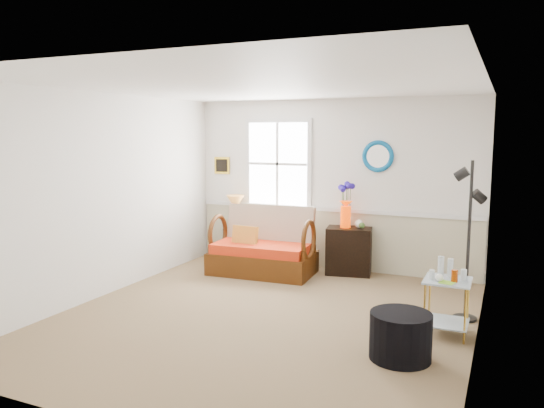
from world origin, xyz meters
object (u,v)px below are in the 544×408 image
at_px(ottoman, 401,336).
at_px(floor_lamp, 469,241).
at_px(cabinet, 349,251).
at_px(loveseat, 262,241).
at_px(lamp_stand, 236,244).
at_px(side_table, 446,307).

bearing_deg(ottoman, floor_lamp, 70.99).
height_order(cabinet, floor_lamp, floor_lamp).
bearing_deg(ottoman, cabinet, 115.07).
relative_size(loveseat, floor_lamp, 0.84).
bearing_deg(cabinet, lamp_stand, 168.11).
bearing_deg(cabinet, ottoman, -75.22).
bearing_deg(ottoman, lamp_stand, 139.12).
bearing_deg(side_table, loveseat, 152.97).
distance_m(loveseat, side_table, 3.13).
bearing_deg(loveseat, ottoman, -45.53).
bearing_deg(loveseat, side_table, -30.52).
bearing_deg(side_table, cabinet, 129.64).
bearing_deg(floor_lamp, ottoman, -108.07).
height_order(lamp_stand, side_table, side_table).
distance_m(lamp_stand, ottoman, 4.25).
height_order(cabinet, ottoman, cabinet).
relative_size(loveseat, ottoman, 2.63).
bearing_deg(floor_lamp, side_table, -103.98).
bearing_deg(floor_lamp, loveseat, 164.67).
bearing_deg(floor_lamp, cabinet, 142.97).
distance_m(side_table, ottoman, 0.87).
height_order(cabinet, side_table, cabinet).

